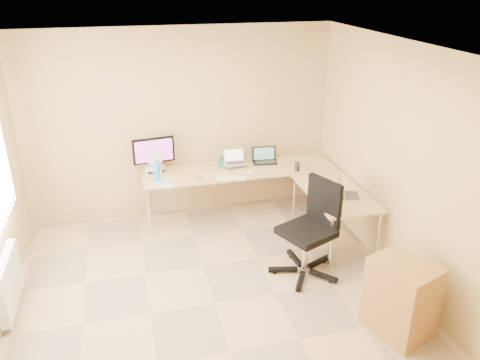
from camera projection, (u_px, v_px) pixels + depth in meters
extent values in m
plane|color=tan|center=(215.00, 303.00, 5.04)|extent=(4.50, 4.50, 0.00)
plane|color=white|center=(208.00, 52.00, 3.99)|extent=(4.50, 4.50, 0.00)
plane|color=tan|center=(181.00, 124.00, 6.51)|extent=(4.50, 0.00, 4.50)
plane|color=tan|center=(409.00, 172.00, 4.98)|extent=(0.00, 4.50, 4.50)
cube|color=tan|center=(239.00, 193.00, 6.69)|extent=(2.65, 0.70, 0.73)
cube|color=tan|center=(333.00, 217.00, 6.02)|extent=(0.70, 1.30, 0.73)
cube|color=black|center=(154.00, 155.00, 6.38)|extent=(0.58, 0.25, 0.48)
cube|color=#216B60|center=(227.00, 163.00, 6.69)|extent=(0.30, 0.34, 0.05)
cube|color=silver|center=(235.00, 157.00, 6.55)|extent=(0.30, 0.23, 0.19)
cube|color=black|center=(265.00, 156.00, 6.71)|extent=(0.36, 0.28, 0.21)
cube|color=white|center=(231.00, 178.00, 6.24)|extent=(0.39, 0.23, 0.02)
ellipsoid|color=white|center=(250.00, 172.00, 6.38)|extent=(0.11, 0.08, 0.04)
imported|color=beige|center=(169.00, 180.00, 6.06)|extent=(0.13, 0.13, 0.10)
cylinder|color=#A9A6BB|center=(199.00, 178.00, 6.20)|extent=(0.16, 0.16, 0.03)
cylinder|color=#2F8BD9|center=(157.00, 171.00, 6.11)|extent=(0.10, 0.10, 0.28)
cube|color=silver|center=(167.00, 183.00, 6.10)|extent=(0.27, 0.33, 0.01)
cube|color=silver|center=(155.00, 168.00, 6.46)|extent=(0.26, 0.23, 0.08)
cylinder|color=silver|center=(154.00, 161.00, 6.42)|extent=(0.28, 0.28, 0.28)
cylinder|color=black|center=(297.00, 167.00, 6.46)|extent=(0.07, 0.07, 0.12)
cube|color=silver|center=(351.00, 188.00, 5.69)|extent=(0.42, 0.37, 0.24)
cube|color=black|center=(306.00, 235.00, 5.36)|extent=(0.89, 0.89, 1.13)
cube|color=brown|center=(401.00, 299.00, 4.53)|extent=(0.63, 0.70, 0.80)
cube|color=white|center=(9.00, 282.00, 4.80)|extent=(0.09, 0.80, 0.55)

